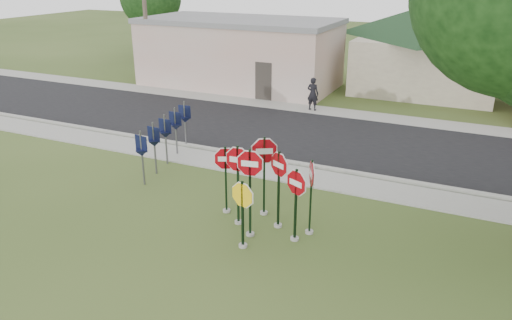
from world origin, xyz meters
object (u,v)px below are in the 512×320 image
at_px(stop_sign_center, 250,181).
at_px(stop_sign_left, 238,174).
at_px(utility_pole_near, 145,6).
at_px(stop_sign_yellow, 243,207).
at_px(pedestrian, 313,94).

height_order(stop_sign_center, stop_sign_left, stop_sign_center).
xyz_separation_m(stop_sign_center, utility_pole_near, (-13.94, 14.34, 3.25)).
relative_size(stop_sign_center, stop_sign_left, 1.06).
bearing_deg(stop_sign_yellow, stop_sign_center, 97.70).
distance_m(stop_sign_yellow, utility_pole_near, 20.88).
distance_m(stop_sign_center, stop_sign_yellow, 0.83).
bearing_deg(stop_sign_left, pedestrian, 99.17).
relative_size(stop_sign_center, pedestrian, 1.58).
xyz_separation_m(stop_sign_yellow, pedestrian, (-2.78, 13.92, -0.28)).
bearing_deg(pedestrian, stop_sign_left, 104.37).
distance_m(stop_sign_center, pedestrian, 13.56).
xyz_separation_m(stop_sign_center, stop_sign_left, (-0.63, 0.50, -0.12)).
distance_m(stop_sign_yellow, pedestrian, 14.20).
relative_size(stop_sign_yellow, pedestrian, 1.19).
height_order(stop_sign_yellow, utility_pole_near, utility_pole_near).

